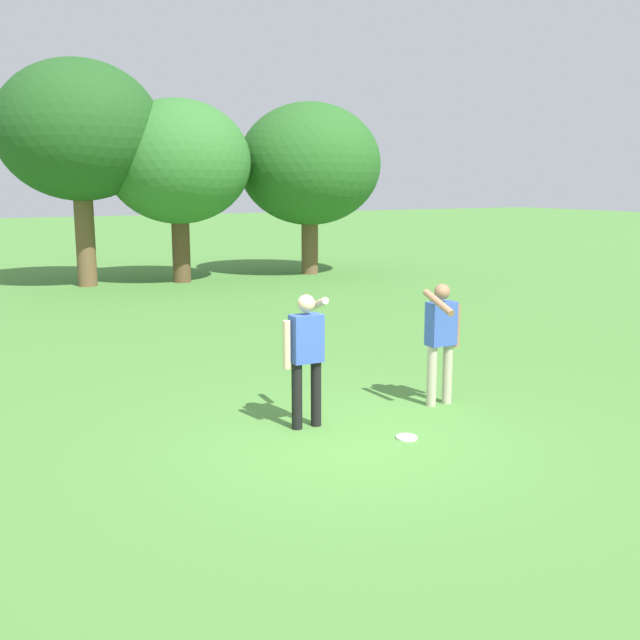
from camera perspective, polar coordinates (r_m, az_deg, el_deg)
ground_plane at (r=8.73m, az=2.50°, el=-9.17°), size 120.00×120.00×0.00m
person_thrower at (r=9.90m, az=9.36°, el=-1.13°), size 0.62×0.67×1.64m
person_catcher at (r=8.87m, az=-1.10°, el=-2.35°), size 0.62×0.67×1.64m
frisbee at (r=8.79m, az=6.71°, el=-9.00°), size 0.25×0.25×0.03m
tree_tall_left at (r=22.21m, az=-18.12°, el=13.66°), size 4.56×4.56×6.30m
tree_broad_center at (r=22.38m, az=-10.90°, el=11.85°), size 4.23×4.23×5.33m
tree_far_right at (r=24.04m, az=-0.81°, el=11.90°), size 4.54×4.54×5.44m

